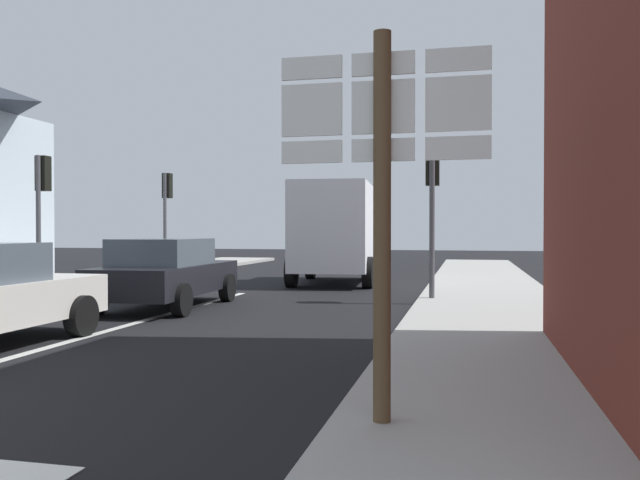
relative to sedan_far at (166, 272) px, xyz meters
name	(u,v)px	position (x,y,z in m)	size (l,w,h in m)	color
ground_plane	(213,302)	(0.51, 1.31, -0.76)	(80.00, 80.00, 0.00)	black
sidewalk_right	(494,319)	(6.70, -0.69, -0.69)	(3.08, 44.00, 0.14)	#9E9B96
lane_centre_stripe	(121,327)	(0.51, -2.69, -0.75)	(0.16, 12.00, 0.01)	silver
sedan_far	(166,272)	(0.00, 0.00, 0.00)	(2.11, 4.27, 1.47)	black
delivery_truck	(336,230)	(2.26, 6.89, 0.89)	(2.81, 5.15, 3.05)	silver
route_sign_post	(382,185)	(5.58, -7.49, 1.24)	(1.66, 0.14, 3.20)	brown
traffic_light_far_left	(167,200)	(-4.44, 8.97, 2.00)	(0.30, 0.49, 3.72)	#47474C
traffic_light_near_right	(432,186)	(5.46, 2.11, 1.87)	(0.30, 0.49, 3.56)	#47474C
traffic_light_near_left	(42,192)	(-4.44, 1.96, 1.88)	(0.30, 0.49, 3.56)	#47474C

